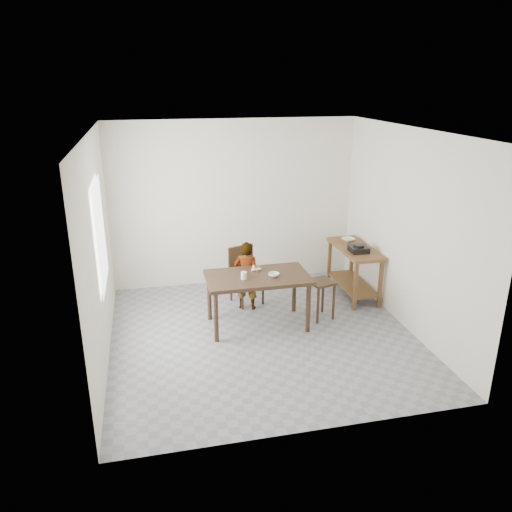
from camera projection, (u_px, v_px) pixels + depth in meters
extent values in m
cube|color=gray|center=(263.00, 336.00, 6.76)|extent=(4.00, 4.00, 0.04)
cube|color=white|center=(264.00, 129.00, 5.84)|extent=(4.00, 4.00, 0.04)
cube|color=white|center=(234.00, 203.00, 8.15)|extent=(4.00, 0.04, 2.70)
cube|color=white|center=(316.00, 308.00, 4.44)|extent=(4.00, 0.04, 2.70)
cube|color=white|center=(97.00, 252.00, 5.88)|extent=(0.04, 4.00, 2.70)
cube|color=white|center=(409.00, 230.00, 6.72)|extent=(0.04, 4.00, 2.70)
cube|color=white|center=(101.00, 235.00, 6.02)|extent=(0.02, 1.10, 1.30)
imported|color=white|center=(247.00, 276.00, 7.38)|extent=(0.45, 0.38, 1.05)
cylinder|color=silver|center=(244.00, 275.00, 6.65)|extent=(0.09, 0.09, 0.10)
imported|color=white|center=(274.00, 275.00, 6.75)|extent=(0.19, 0.19, 0.05)
imported|color=white|center=(348.00, 240.00, 8.04)|extent=(0.26, 0.26, 0.05)
cube|color=black|center=(359.00, 249.00, 7.54)|extent=(0.27, 0.27, 0.09)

